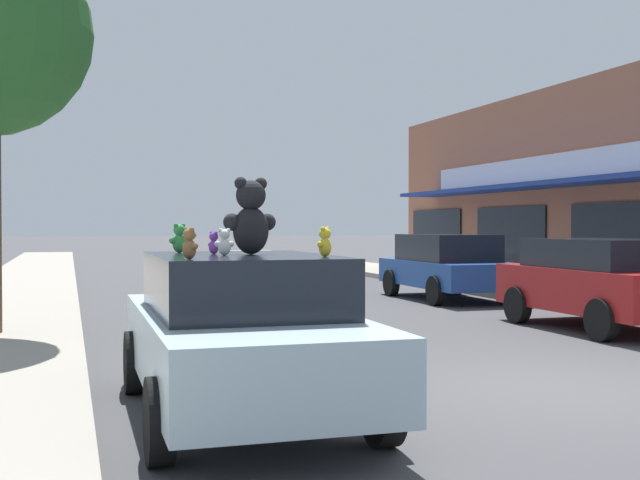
{
  "coord_description": "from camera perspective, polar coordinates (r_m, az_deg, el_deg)",
  "views": [
    {
      "loc": [
        -5.16,
        -7.69,
        1.83
      ],
      "look_at": [
        -2.51,
        0.76,
        1.67
      ],
      "focal_mm": 45.0,
      "sensor_mm": 36.0,
      "label": 1
    }
  ],
  "objects": [
    {
      "name": "ground_plane",
      "position": [
        9.44,
        16.41,
        -10.19
      ],
      "size": [
        260.0,
        260.0,
        0.0
      ],
      "primitive_type": "plane",
      "color": "#424244"
    },
    {
      "name": "plush_art_car",
      "position": [
        7.75,
        -5.63,
        -6.45
      ],
      "size": [
        2.05,
        4.43,
        1.55
      ],
      "rotation": [
        0.0,
        0.0,
        -0.01
      ],
      "color": "#ADC6D1",
      "rests_on": "ground_plane"
    },
    {
      "name": "teddy_bear_giant",
      "position": [
        7.83,
        -4.95,
        1.63
      ],
      "size": [
        0.57,
        0.37,
        0.75
      ],
      "rotation": [
        0.0,
        0.0,
        3.33
      ],
      "color": "black",
      "rests_on": "plush_art_car"
    },
    {
      "name": "teddy_bear_white",
      "position": [
        7.57,
        -6.81,
        -0.16
      ],
      "size": [
        0.19,
        0.12,
        0.26
      ],
      "rotation": [
        0.0,
        0.0,
        3.08
      ],
      "color": "white",
      "rests_on": "plush_art_car"
    },
    {
      "name": "teddy_bear_purple",
      "position": [
        7.91,
        -7.56,
        -0.22
      ],
      "size": [
        0.14,
        0.17,
        0.22
      ],
      "rotation": [
        0.0,
        0.0,
        2.11
      ],
      "color": "purple",
      "rests_on": "plush_art_car"
    },
    {
      "name": "teddy_bear_brown",
      "position": [
        6.72,
        -9.26,
        -0.26
      ],
      "size": [
        0.15,
        0.2,
        0.27
      ],
      "rotation": [
        0.0,
        0.0,
        1.97
      ],
      "color": "olive",
      "rests_on": "plush_art_car"
    },
    {
      "name": "teddy_bear_yellow",
      "position": [
        7.17,
        0.35,
        -0.16
      ],
      "size": [
        0.18,
        0.18,
        0.27
      ],
      "rotation": [
        0.0,
        0.0,
        3.92
      ],
      "color": "yellow",
      "rests_on": "plush_art_car"
    },
    {
      "name": "teddy_bear_green",
      "position": [
        8.32,
        -9.98,
        0.11
      ],
      "size": [
        0.23,
        0.18,
        0.31
      ],
      "rotation": [
        0.0,
        0.0,
        3.62
      ],
      "color": "green",
      "rests_on": "plush_art_car"
    },
    {
      "name": "parked_car_far_center",
      "position": [
        14.91,
        19.37,
        -2.73
      ],
      "size": [
        2.03,
        4.0,
        1.59
      ],
      "color": "maroon",
      "rests_on": "ground_plane"
    },
    {
      "name": "parked_car_far_right",
      "position": [
        20.04,
        9.02,
        -1.76
      ],
      "size": [
        2.08,
        4.26,
        1.61
      ],
      "color": "#1E4793",
      "rests_on": "ground_plane"
    }
  ]
}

